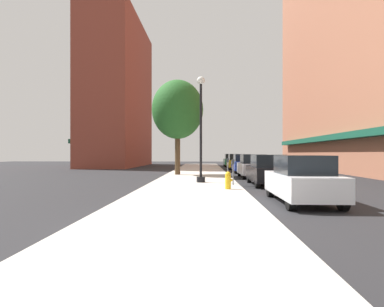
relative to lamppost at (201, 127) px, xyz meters
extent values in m
plane|color=#232326|center=(3.61, 7.12, -3.20)|extent=(90.00, 90.00, 0.00)
cube|color=#B7B2A8|center=(-0.39, 8.12, -3.14)|extent=(4.80, 50.00, 0.12)
cube|color=#9E6047|center=(14.61, 11.12, 10.41)|extent=(6.00, 40.00, 27.23)
cube|color=#144C38|center=(11.26, 11.12, -0.10)|extent=(0.90, 34.00, 0.50)
cube|color=brown|center=(-11.39, 26.12, 6.49)|extent=(6.00, 18.00, 19.38)
cube|color=#144C38|center=(-14.74, 26.12, -0.10)|extent=(0.90, 15.30, 0.50)
cylinder|color=black|center=(0.00, 0.00, -2.93)|extent=(0.48, 0.48, 0.30)
cylinder|color=black|center=(0.00, 0.00, -0.18)|extent=(0.14, 0.14, 5.20)
sphere|color=silver|center=(0.00, 0.00, 2.60)|extent=(0.44, 0.44, 0.44)
cylinder|color=gold|center=(1.27, -3.53, -2.77)|extent=(0.26, 0.26, 0.62)
sphere|color=gold|center=(1.27, -3.53, -2.41)|extent=(0.24, 0.24, 0.24)
cylinder|color=gold|center=(1.41, -3.53, -2.68)|extent=(0.12, 0.10, 0.10)
cylinder|color=slate|center=(1.66, 2.51, -2.56)|extent=(0.06, 0.06, 1.05)
cube|color=#33383D|center=(1.66, 2.51, -1.90)|extent=(0.14, 0.09, 0.26)
cylinder|color=slate|center=(1.66, -1.62, -2.56)|extent=(0.06, 0.06, 1.05)
cube|color=#33383D|center=(1.66, -1.62, -1.90)|extent=(0.14, 0.09, 0.26)
cylinder|color=#4C3823|center=(-1.87, 6.77, -1.34)|extent=(0.40, 0.40, 3.49)
ellipsoid|color=#235B23|center=(-1.87, 6.77, 1.87)|extent=(3.90, 3.90, 4.49)
cylinder|color=black|center=(2.83, -5.28, -2.88)|extent=(0.22, 0.64, 0.64)
cylinder|color=black|center=(4.39, -5.28, -2.88)|extent=(0.22, 0.64, 0.64)
cylinder|color=black|center=(2.83, -8.48, -2.88)|extent=(0.22, 0.64, 0.64)
cylinder|color=black|center=(4.39, -8.48, -2.88)|extent=(0.22, 0.64, 0.64)
cube|color=silver|center=(3.61, -6.88, -2.56)|extent=(1.80, 4.30, 0.76)
cube|color=black|center=(3.61, -7.03, -1.86)|extent=(1.56, 2.20, 0.64)
cylinder|color=black|center=(2.83, 1.17, -2.88)|extent=(0.22, 0.64, 0.64)
cylinder|color=black|center=(4.39, 1.17, -2.88)|extent=(0.22, 0.64, 0.64)
cylinder|color=black|center=(2.83, -2.03, -2.88)|extent=(0.22, 0.64, 0.64)
cylinder|color=black|center=(4.39, -2.03, -2.88)|extent=(0.22, 0.64, 0.64)
cube|color=black|center=(3.61, -0.43, -2.56)|extent=(1.80, 4.30, 0.76)
cube|color=black|center=(3.61, -0.58, -1.86)|extent=(1.56, 2.20, 0.64)
cylinder|color=black|center=(2.83, 6.95, -2.88)|extent=(0.22, 0.64, 0.64)
cylinder|color=black|center=(4.39, 6.95, -2.88)|extent=(0.22, 0.64, 0.64)
cylinder|color=black|center=(2.83, 3.75, -2.88)|extent=(0.22, 0.64, 0.64)
cylinder|color=black|center=(4.39, 3.75, -2.88)|extent=(0.22, 0.64, 0.64)
cube|color=#B2B2BA|center=(3.61, 5.35, -2.56)|extent=(1.80, 4.30, 0.76)
cube|color=black|center=(3.61, 5.20, -1.86)|extent=(1.56, 2.20, 0.64)
cylinder|color=black|center=(2.83, 12.94, -2.88)|extent=(0.22, 0.64, 0.64)
cylinder|color=black|center=(4.39, 12.94, -2.88)|extent=(0.22, 0.64, 0.64)
cylinder|color=black|center=(2.83, 9.74, -2.88)|extent=(0.22, 0.64, 0.64)
cylinder|color=black|center=(4.39, 9.74, -2.88)|extent=(0.22, 0.64, 0.64)
cube|color=#1E389E|center=(3.61, 11.34, -2.56)|extent=(1.80, 4.30, 0.76)
cube|color=black|center=(3.61, 11.19, -1.86)|extent=(1.56, 2.20, 0.64)
cylinder|color=black|center=(2.83, 19.63, -2.88)|extent=(0.22, 0.64, 0.64)
cylinder|color=black|center=(4.39, 19.63, -2.88)|extent=(0.22, 0.64, 0.64)
cylinder|color=black|center=(2.83, 16.43, -2.88)|extent=(0.22, 0.64, 0.64)
cylinder|color=black|center=(4.39, 16.43, -2.88)|extent=(0.22, 0.64, 0.64)
cube|color=gold|center=(3.61, 18.03, -2.56)|extent=(1.80, 4.30, 0.76)
cube|color=black|center=(3.61, 17.88, -1.86)|extent=(1.56, 2.20, 0.64)
cylinder|color=black|center=(2.83, 26.72, -2.88)|extent=(0.22, 0.64, 0.64)
cylinder|color=black|center=(4.39, 26.72, -2.88)|extent=(0.22, 0.64, 0.64)
cylinder|color=black|center=(2.83, 23.52, -2.88)|extent=(0.22, 0.64, 0.64)
cylinder|color=black|center=(4.39, 23.52, -2.88)|extent=(0.22, 0.64, 0.64)
cube|color=#196638|center=(3.61, 25.12, -2.56)|extent=(1.80, 4.30, 0.76)
cube|color=black|center=(3.61, 24.97, -1.86)|extent=(1.56, 2.20, 0.64)
camera|label=1|loc=(0.25, -18.75, -1.47)|focal=31.47mm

